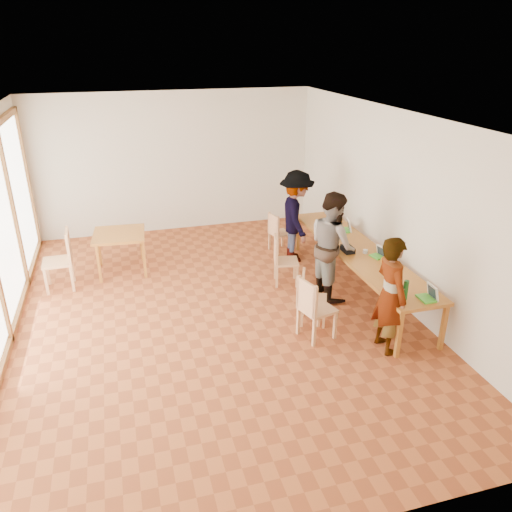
{
  "coord_description": "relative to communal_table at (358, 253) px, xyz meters",
  "views": [
    {
      "loc": [
        -1.22,
        -6.75,
        3.98
      ],
      "look_at": [
        0.57,
        -0.43,
        1.1
      ],
      "focal_mm": 35.0,
      "sensor_mm": 36.0,
      "label": 1
    }
  ],
  "objects": [
    {
      "name": "chair_spare",
      "position": [
        -4.75,
        1.47,
        -0.07
      ],
      "size": [
        0.5,
        0.5,
        0.55
      ],
      "rotation": [
        0.0,
        0.0,
        3.17
      ],
      "color": "tan",
      "rests_on": "ground"
    },
    {
      "name": "laptop_mid",
      "position": [
        0.18,
        -0.34,
        0.1
      ],
      "size": [
        0.23,
        0.25,
        0.19
      ],
      "rotation": [
        0.0,
        0.0,
        0.21
      ],
      "color": "green",
      "rests_on": "communal_table"
    },
    {
      "name": "person_mid",
      "position": [
        -0.49,
        -0.01,
        0.19
      ],
      "size": [
        0.71,
        0.89,
        1.79
      ],
      "primitive_type": "imported",
      "rotation": [
        0.0,
        0.0,
        1.61
      ],
      "color": "gray",
      "rests_on": "ground"
    },
    {
      "name": "side_table",
      "position": [
        -3.81,
        1.88,
        -0.03
      ],
      "size": [
        0.9,
        0.9,
        0.75
      ],
      "rotation": [
        0.0,
        0.0,
        -0.08
      ],
      "color": "#A16523",
      "rests_on": "ground"
    },
    {
      "name": "black_pouch",
      "position": [
        -0.21,
        -0.02,
        0.09
      ],
      "size": [
        0.16,
        0.26,
        0.09
      ],
      "primitive_type": "cube",
      "color": "black",
      "rests_on": "communal_table"
    },
    {
      "name": "wall_back",
      "position": [
        -2.5,
        3.88,
        0.8
      ],
      "size": [
        6.0,
        0.1,
        3.0
      ],
      "primitive_type": "cube",
      "color": "beige",
      "rests_on": "ground"
    },
    {
      "name": "chair_near",
      "position": [
        -1.17,
        -0.74,
        -0.2
      ],
      "size": [
        0.5,
        0.5,
        0.43
      ],
      "rotation": [
        0.0,
        0.0,
        -0.42
      ],
      "color": "tan",
      "rests_on": "ground"
    },
    {
      "name": "chair_empty",
      "position": [
        -0.78,
        1.99,
        -0.22
      ],
      "size": [
        0.45,
        0.45,
        0.42
      ],
      "rotation": [
        0.0,
        0.0,
        0.27
      ],
      "color": "tan",
      "rests_on": "ground"
    },
    {
      "name": "clear_glass",
      "position": [
        -0.23,
        0.4,
        0.09
      ],
      "size": [
        0.07,
        0.07,
        0.09
      ],
      "primitive_type": "cylinder",
      "color": "silver",
      "rests_on": "communal_table"
    },
    {
      "name": "wall_right",
      "position": [
        0.5,
        -0.12,
        0.8
      ],
      "size": [
        0.1,
        8.0,
        3.0
      ],
      "primitive_type": "cube",
      "color": "beige",
      "rests_on": "ground"
    },
    {
      "name": "wall_front",
      "position": [
        -2.5,
        -4.12,
        0.8
      ],
      "size": [
        6.0,
        0.1,
        3.0
      ],
      "primitive_type": "cube",
      "color": "beige",
      "rests_on": "ground"
    },
    {
      "name": "communal_table",
      "position": [
        0.0,
        0.0,
        0.0
      ],
      "size": [
        0.8,
        4.0,
        0.75
      ],
      "color": "#A16523",
      "rests_on": "ground"
    },
    {
      "name": "ground",
      "position": [
        -2.5,
        -0.12,
        -0.7
      ],
      "size": [
        8.0,
        8.0,
        0.0
      ],
      "primitive_type": "plane",
      "color": "#A55327",
      "rests_on": "ground"
    },
    {
      "name": "laptop_far",
      "position": [
        0.19,
        0.88,
        0.11
      ],
      "size": [
        0.29,
        0.31,
        0.22
      ],
      "rotation": [
        0.0,
        0.0,
        -0.27
      ],
      "color": "green",
      "rests_on": "communal_table"
    },
    {
      "name": "chair_mid",
      "position": [
        -1.29,
        -1.18,
        -0.13
      ],
      "size": [
        0.54,
        0.54,
        0.5
      ],
      "rotation": [
        0.0,
        0.0,
        0.27
      ],
      "color": "tan",
      "rests_on": "ground"
    },
    {
      "name": "ceiling",
      "position": [
        -2.5,
        -0.12,
        2.32
      ],
      "size": [
        6.0,
        8.0,
        0.04
      ],
      "primitive_type": "cube",
      "color": "white",
      "rests_on": "wall_back"
    },
    {
      "name": "pink_phone",
      "position": [
        0.07,
        1.13,
        0.05
      ],
      "size": [
        0.05,
        0.1,
        0.01
      ],
      "primitive_type": "cube",
      "color": "#D54897",
      "rests_on": "communal_table"
    },
    {
      "name": "yellow_mug",
      "position": [
        0.14,
        -0.61,
        0.1
      ],
      "size": [
        0.15,
        0.15,
        0.1
      ],
      "primitive_type": "imported",
      "rotation": [
        0.0,
        0.0,
        -0.24
      ],
      "color": "orange",
      "rests_on": "communal_table"
    },
    {
      "name": "person_near",
      "position": [
        -0.39,
        -1.69,
        0.13
      ],
      "size": [
        0.42,
        0.62,
        1.66
      ],
      "primitive_type": "imported",
      "rotation": [
        0.0,
        0.0,
        1.61
      ],
      "color": "gray",
      "rests_on": "ground"
    },
    {
      "name": "green_bottle",
      "position": [
        -0.18,
        -1.72,
        0.19
      ],
      "size": [
        0.07,
        0.07,
        0.28
      ],
      "primitive_type": "cylinder",
      "color": "#1B6324",
      "rests_on": "communal_table"
    },
    {
      "name": "condiment_cup",
      "position": [
        0.04,
        -0.15,
        0.08
      ],
      "size": [
        0.08,
        0.08,
        0.06
      ],
      "primitive_type": "cylinder",
      "color": "white",
      "rests_on": "communal_table"
    },
    {
      "name": "chair_far",
      "position": [
        -1.15,
        0.61,
        -0.17
      ],
      "size": [
        0.49,
        0.49,
        0.46
      ],
      "rotation": [
        0.0,
        0.0,
        -0.23
      ],
      "color": "tan",
      "rests_on": "ground"
    },
    {
      "name": "person_far",
      "position": [
        -0.55,
        1.53,
        0.18
      ],
      "size": [
        0.81,
        1.22,
        1.76
      ],
      "primitive_type": "imported",
      "rotation": [
        0.0,
        0.0,
        1.42
      ],
      "color": "gray",
      "rests_on": "ground"
    },
    {
      "name": "laptop_near",
      "position": [
        0.14,
        -1.8,
        0.11
      ],
      "size": [
        0.22,
        0.26,
        0.21
      ],
      "rotation": [
        0.0,
        0.0,
        -0.02
      ],
      "color": "green",
      "rests_on": "communal_table"
    }
  ]
}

